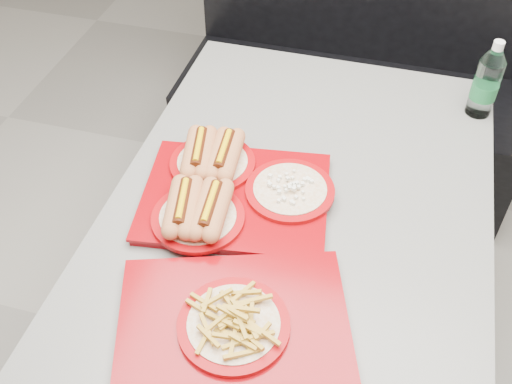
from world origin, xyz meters
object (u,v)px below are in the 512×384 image
(diner_table, at_px, (292,264))
(water_bottle, at_px, (486,83))
(tray_near, at_px, (228,189))
(tray_far, at_px, (234,327))
(booth_bench, at_px, (351,83))

(diner_table, height_order, water_bottle, water_bottle)
(tray_near, height_order, tray_far, tray_near)
(tray_near, bearing_deg, diner_table, -7.36)
(booth_bench, xyz_separation_m, tray_near, (-0.17, -1.07, 0.38))
(diner_table, distance_m, tray_far, 0.38)
(tray_near, distance_m, tray_far, 0.37)
(water_bottle, bearing_deg, booth_bench, 126.15)
(diner_table, relative_size, tray_far, 2.61)
(diner_table, distance_m, booth_bench, 1.11)
(tray_far, height_order, water_bottle, water_bottle)
(water_bottle, bearing_deg, tray_far, -117.64)
(diner_table, distance_m, water_bottle, 0.72)
(diner_table, xyz_separation_m, water_bottle, (0.41, 0.54, 0.26))
(diner_table, bearing_deg, tray_near, 172.64)
(booth_bench, height_order, tray_near, booth_bench)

